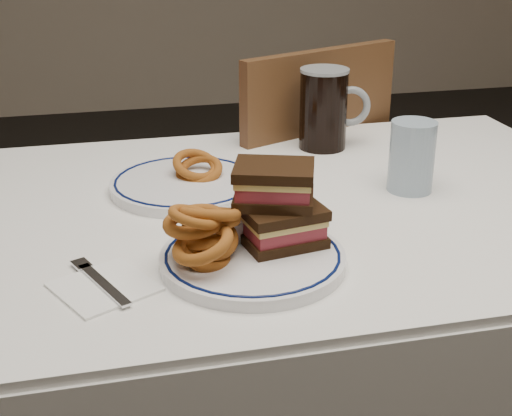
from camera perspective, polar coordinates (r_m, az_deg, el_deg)
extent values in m
cube|color=white|center=(1.27, 2.72, -0.11)|extent=(1.26, 0.86, 0.03)
cylinder|color=#4B2A18|center=(1.72, -18.69, -9.08)|extent=(0.06, 0.06, 0.71)
cylinder|color=#4B2A18|center=(1.91, 15.48, -5.23)|extent=(0.06, 0.06, 0.71)
cube|color=white|center=(0.96, 9.84, -14.75)|extent=(1.26, 0.01, 0.17)
cube|color=white|center=(1.69, -1.30, 2.83)|extent=(1.26, 0.01, 0.17)
cube|color=#4B2A18|center=(1.92, 0.93, -1.22)|extent=(0.57, 0.57, 0.04)
cylinder|color=#4B2A18|center=(2.26, 1.79, -3.88)|extent=(0.04, 0.04, 0.42)
cylinder|color=#4B2A18|center=(2.02, 8.37, -7.69)|extent=(0.04, 0.04, 0.42)
cylinder|color=#4B2A18|center=(2.07, -6.36, -6.61)|extent=(0.04, 0.04, 0.42)
cylinder|color=#4B2A18|center=(1.81, -0.26, -11.34)|extent=(0.04, 0.04, 0.42)
cube|color=#4B2A18|center=(1.69, 5.03, 4.57)|extent=(0.41, 0.20, 0.47)
cylinder|color=white|center=(1.04, -0.28, -4.13)|extent=(0.27, 0.27, 0.02)
torus|color=#091548|center=(1.03, -0.28, -3.68)|extent=(0.26, 0.26, 0.01)
cube|color=black|center=(1.06, 2.10, -2.44)|extent=(0.13, 0.11, 0.02)
cube|color=#9F2E2E|center=(1.06, 2.11, -1.59)|extent=(0.12, 0.10, 0.02)
cube|color=#EACA69|center=(1.05, 2.12, -0.87)|extent=(0.12, 0.10, 0.01)
cube|color=black|center=(1.04, 2.13, -0.24)|extent=(0.13, 0.11, 0.02)
cube|color=black|center=(1.05, 1.43, 0.78)|extent=(0.14, 0.12, 0.02)
cube|color=#9F2E2E|center=(1.04, 1.44, 1.67)|extent=(0.13, 0.11, 0.02)
cube|color=#EACA69|center=(1.04, 1.44, 2.41)|extent=(0.13, 0.12, 0.01)
cube|color=black|center=(1.03, 1.45, 3.06)|extent=(0.14, 0.12, 0.02)
torus|color=brown|center=(1.01, -4.21, -3.60)|extent=(0.09, 0.08, 0.07)
torus|color=brown|center=(1.02, -4.03, -2.78)|extent=(0.09, 0.09, 0.05)
torus|color=brown|center=(1.02, -3.87, -2.41)|extent=(0.09, 0.09, 0.05)
torus|color=brown|center=(0.98, -4.29, -2.87)|extent=(0.09, 0.09, 0.05)
torus|color=brown|center=(1.02, -3.38, -1.25)|extent=(0.08, 0.08, 0.05)
torus|color=brown|center=(1.00, -4.94, -1.06)|extent=(0.09, 0.09, 0.03)
torus|color=brown|center=(1.00, -3.76, -0.46)|extent=(0.10, 0.09, 0.06)
torus|color=brown|center=(0.98, -4.95, -0.70)|extent=(0.08, 0.08, 0.04)
cylinder|color=silver|center=(1.08, -2.15, -1.45)|extent=(0.06, 0.06, 0.04)
cylinder|color=#990204|center=(1.07, -2.16, -0.86)|extent=(0.05, 0.05, 0.01)
cylinder|color=black|center=(1.53, 5.41, 7.84)|extent=(0.10, 0.10, 0.17)
cylinder|color=gray|center=(1.51, 5.53, 10.92)|extent=(0.10, 0.10, 0.01)
torus|color=gray|center=(1.54, 7.56, 8.06)|extent=(0.09, 0.03, 0.09)
cylinder|color=#92A9BD|center=(1.32, 12.36, 4.05)|extent=(0.08, 0.08, 0.13)
cylinder|color=white|center=(1.32, -5.64, 1.86)|extent=(0.28, 0.28, 0.02)
torus|color=#091548|center=(1.31, -5.66, 2.23)|extent=(0.26, 0.26, 0.01)
torus|color=brown|center=(1.34, -4.57, 3.01)|extent=(0.10, 0.09, 0.06)
torus|color=brown|center=(1.34, -4.82, 3.46)|extent=(0.10, 0.09, 0.06)
cube|color=white|center=(1.00, -12.05, -6.20)|extent=(0.16, 0.16, 0.00)
cube|color=silver|center=(1.00, -12.07, -6.00)|extent=(0.07, 0.13, 0.00)
cube|color=silver|center=(1.06, -13.79, -4.39)|extent=(0.03, 0.04, 0.00)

